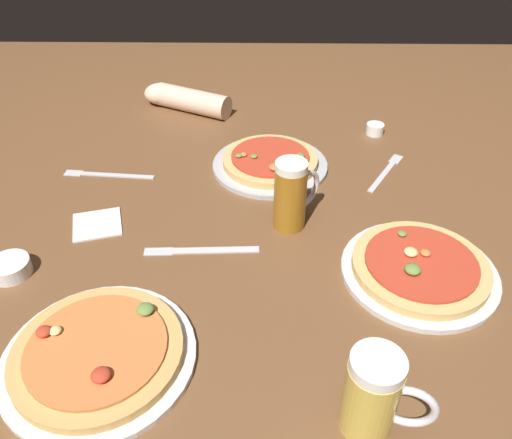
{
  "coord_description": "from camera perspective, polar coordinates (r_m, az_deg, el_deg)",
  "views": [
    {
      "loc": [
        0.01,
        -0.89,
        0.71
      ],
      "look_at": [
        0.0,
        0.0,
        0.02
      ],
      "focal_mm": 35.84,
      "sensor_mm": 36.0,
      "label": 1
    }
  ],
  "objects": [
    {
      "name": "pizza_plate_near",
      "position": [
        0.91,
        -17.21,
        -14.15
      ],
      "size": [
        0.32,
        0.32,
        0.05
      ],
      "color": "silver",
      "rests_on": "ground_plane"
    },
    {
      "name": "napkin_folded",
      "position": [
        1.19,
        -17.32,
        -0.44
      ],
      "size": [
        0.13,
        0.13,
        0.01
      ],
      "primitive_type": "cube",
      "rotation": [
        0.0,
        0.0,
        0.28
      ],
      "color": "white",
      "rests_on": "ground_plane"
    },
    {
      "name": "fork_spare",
      "position": [
        1.36,
        14.32,
        5.26
      ],
      "size": [
        0.12,
        0.18,
        0.01
      ],
      "color": "silver",
      "rests_on": "ground_plane"
    },
    {
      "name": "ground_plane",
      "position": [
        1.14,
        0.0,
        -1.38
      ],
      "size": [
        2.4,
        2.4,
        0.03
      ],
      "primitive_type": "cube",
      "color": "brown"
    },
    {
      "name": "diner_arm",
      "position": [
        1.64,
        -8.16,
        13.2
      ],
      "size": [
        0.28,
        0.17,
        0.07
      ],
      "color": "beige",
      "rests_on": "ground_plane"
    },
    {
      "name": "beer_mug_dark",
      "position": [
        1.1,
        4.02,
        2.78
      ],
      "size": [
        0.11,
        0.11,
        0.16
      ],
      "color": "#9E6619",
      "rests_on": "ground_plane"
    },
    {
      "name": "pizza_plate_far",
      "position": [
        1.33,
        1.58,
        6.42
      ],
      "size": [
        0.3,
        0.3,
        0.05
      ],
      "color": "#B2B2B7",
      "rests_on": "ground_plane"
    },
    {
      "name": "fork_left",
      "position": [
        1.36,
        -16.32,
        4.86
      ],
      "size": [
        0.23,
        0.04,
        0.01
      ],
      "color": "silver",
      "rests_on": "ground_plane"
    },
    {
      "name": "ramekin_sauce",
      "position": [
        1.12,
        -25.75,
        -4.87
      ],
      "size": [
        0.08,
        0.08,
        0.03
      ],
      "primitive_type": "cylinder",
      "color": "white",
      "rests_on": "ground_plane"
    },
    {
      "name": "beer_mug_amber",
      "position": [
        0.78,
        13.05,
        -18.54
      ],
      "size": [
        0.13,
        0.08,
        0.15
      ],
      "color": "gold",
      "rests_on": "ground_plane"
    },
    {
      "name": "pizza_plate_side",
      "position": [
        1.06,
        17.8,
        -5.2
      ],
      "size": [
        0.31,
        0.31,
        0.05
      ],
      "color": "silver",
      "rests_on": "ground_plane"
    },
    {
      "name": "ramekin_butter",
      "position": [
        1.53,
        13.13,
        9.81
      ],
      "size": [
        0.05,
        0.05,
        0.03
      ],
      "primitive_type": "cylinder",
      "color": "white",
      "rests_on": "ground_plane"
    },
    {
      "name": "knife_right",
      "position": [
        1.08,
        -6.18,
        -3.41
      ],
      "size": [
        0.24,
        0.03,
        0.01
      ],
      "color": "silver",
      "rests_on": "ground_plane"
    }
  ]
}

